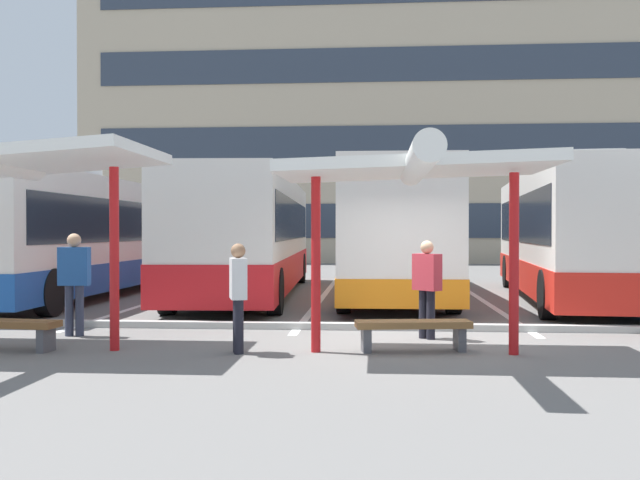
{
  "coord_description": "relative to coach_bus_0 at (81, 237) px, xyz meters",
  "views": [
    {
      "loc": [
        -0.67,
        -11.76,
        1.78
      ],
      "look_at": [
        -1.81,
        3.05,
        1.58
      ],
      "focal_mm": 40.15,
      "sensor_mm": 36.0,
      "label": 1
    }
  ],
  "objects": [
    {
      "name": "waiting_passenger_2",
      "position": [
        5.81,
        -8.19,
        -0.69
      ],
      "size": [
        0.34,
        0.5,
        1.59
      ],
      "color": "black",
      "rests_on": "ground"
    },
    {
      "name": "platform_kerb",
      "position": [
        8.46,
        -5.61,
        -1.54
      ],
      "size": [
        44.0,
        0.24,
        0.12
      ],
      "primitive_type": "cube",
      "color": "#ADADA8",
      "rests_on": "ground"
    },
    {
      "name": "lane_stripe_3",
      "position": [
        10.53,
        0.55,
        -1.6
      ],
      "size": [
        0.16,
        14.0,
        0.01
      ],
      "primitive_type": "cube",
      "color": "white",
      "rests_on": "ground"
    },
    {
      "name": "bench_1",
      "position": [
        8.35,
        -7.83,
        -1.27
      ],
      "size": [
        1.73,
        0.65,
        0.45
      ],
      "color": "brown",
      "rests_on": "ground"
    },
    {
      "name": "coach_bus_0",
      "position": [
        0.0,
        0.0,
        0.0
      ],
      "size": [
        2.64,
        11.59,
        3.47
      ],
      "color": "silver",
      "rests_on": "ground"
    },
    {
      "name": "waiting_passenger_0",
      "position": [
        2.74,
        -6.74,
        -0.6
      ],
      "size": [
        0.51,
        0.26,
        1.73
      ],
      "color": "#33384C",
      "rests_on": "ground"
    },
    {
      "name": "terminal_building",
      "position": [
        8.49,
        27.28,
        6.84
      ],
      "size": [
        34.45,
        14.07,
        19.63
      ],
      "color": "tan",
      "rests_on": "ground"
    },
    {
      "name": "coach_bus_3",
      "position": [
        12.72,
        0.14,
        0.04
      ],
      "size": [
        3.5,
        11.68,
        3.57
      ],
      "color": "silver",
      "rests_on": "ground"
    },
    {
      "name": "coach_bus_1",
      "position": [
        4.35,
        1.04,
        -0.0
      ],
      "size": [
        3.09,
        12.6,
        3.5
      ],
      "color": "silver",
      "rests_on": "ground"
    },
    {
      "name": "ground_plane",
      "position": [
        8.46,
        -6.65,
        -1.6
      ],
      "size": [
        160.0,
        160.0,
        0.0
      ],
      "primitive_type": "plane",
      "color": "slate"
    },
    {
      "name": "waiting_shelter_1",
      "position": [
        8.35,
        -8.27,
        1.01
      ],
      "size": [
        3.85,
        4.2,
        2.84
      ],
      "color": "red",
      "rests_on": "ground"
    },
    {
      "name": "waiting_passenger_1",
      "position": [
        8.64,
        -6.6,
        -0.68
      ],
      "size": [
        0.49,
        0.48,
        1.61
      ],
      "color": "black",
      "rests_on": "ground"
    },
    {
      "name": "lane_stripe_2",
      "position": [
        6.39,
        0.55,
        -1.6
      ],
      "size": [
        0.16,
        14.0,
        0.01
      ],
      "primitive_type": "cube",
      "color": "white",
      "rests_on": "ground"
    },
    {
      "name": "bench_0",
      "position": [
        2.25,
        -8.22,
        -1.27
      ],
      "size": [
        1.79,
        0.6,
        0.45
      ],
      "color": "brown",
      "rests_on": "ground"
    },
    {
      "name": "coach_bus_2",
      "position": [
        8.26,
        1.29,
        0.13
      ],
      "size": [
        2.72,
        11.9,
        3.67
      ],
      "color": "silver",
      "rests_on": "ground"
    },
    {
      "name": "lane_stripe_0",
      "position": [
        -1.87,
        0.55,
        -1.6
      ],
      "size": [
        0.16,
        14.0,
        0.01
      ],
      "primitive_type": "cube",
      "color": "white",
      "rests_on": "ground"
    },
    {
      "name": "lane_stripe_1",
      "position": [
        2.26,
        0.55,
        -1.6
      ],
      "size": [
        0.16,
        14.0,
        0.01
      ],
      "primitive_type": "cube",
      "color": "white",
      "rests_on": "ground"
    }
  ]
}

